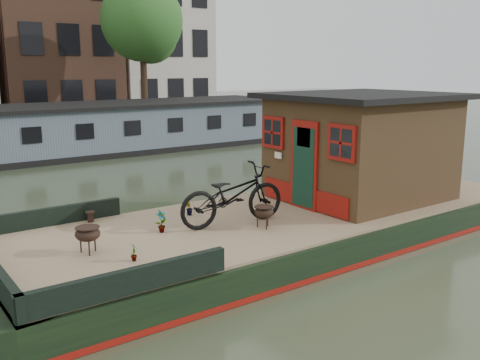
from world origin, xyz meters
TOP-DOWN VIEW (x-y plane):
  - ground at (0.00, 0.00)m, footprint 120.00×120.00m
  - houseboat_hull at (-1.33, 0.00)m, footprint 14.01×4.02m
  - houseboat_deck at (0.00, 0.00)m, footprint 11.80×3.80m
  - bow_bulwark at (-5.07, 0.00)m, footprint 3.00×4.00m
  - cabin at (2.19, 0.00)m, footprint 4.00×3.50m
  - bicycle at (-1.50, -0.07)m, footprint 2.28×0.99m
  - potted_plant_a at (-2.88, 0.27)m, footprint 0.25×0.19m
  - potted_plant_b at (-1.87, 0.99)m, footprint 0.21×0.21m
  - potted_plant_e at (-3.93, -0.81)m, footprint 0.16×0.19m
  - brazier_front at (-1.16, -0.62)m, footprint 0.47×0.47m
  - brazier_rear at (-4.38, -0.03)m, footprint 0.52×0.52m
  - bollard_port at (-3.69, 1.70)m, footprint 0.19×0.19m
  - bollard_stbd at (-5.52, -1.70)m, footprint 0.17×0.17m
  - far_houseboat at (0.00, 14.00)m, footprint 20.40×4.40m
  - quay at (0.00, 20.50)m, footprint 60.00×6.00m
  - tree_right at (6.14, 19.07)m, footprint 4.40×4.40m

SIDE VIEW (x-z plane):
  - ground at x=0.00m, z-range 0.00..0.00m
  - houseboat_hull at x=-1.33m, z-range -0.03..0.57m
  - quay at x=0.00m, z-range 0.00..0.90m
  - houseboat_deck at x=0.00m, z-range 0.60..0.65m
  - bollard_stbd at x=-5.52m, z-range 0.65..0.84m
  - bollard_port at x=-3.69m, z-range 0.65..0.86m
  - potted_plant_b at x=-1.87m, z-range 0.65..0.95m
  - potted_plant_e at x=-3.93m, z-range 0.65..0.96m
  - bow_bulwark at x=-5.07m, z-range 0.65..1.00m
  - brazier_front at x=-1.16m, z-range 0.65..1.07m
  - potted_plant_a at x=-2.88m, z-range 0.65..1.07m
  - brazier_rear at x=-4.38m, z-range 0.65..1.10m
  - far_houseboat at x=0.00m, z-range -0.09..2.02m
  - bicycle at x=-1.50m, z-range 0.65..1.81m
  - cabin at x=2.19m, z-range 0.67..3.09m
  - tree_right at x=6.14m, z-range 2.19..9.59m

